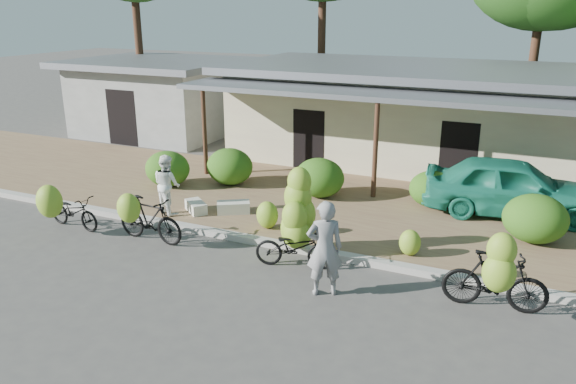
% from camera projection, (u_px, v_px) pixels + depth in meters
% --- Properties ---
extents(ground, '(100.00, 100.00, 0.00)m').
position_uv_depth(ground, '(283.00, 296.00, 10.84)').
color(ground, '#474542').
rests_on(ground, ground).
extents(sidewalk, '(60.00, 6.00, 0.12)m').
position_uv_depth(sidewalk, '(361.00, 211.00, 15.13)').
color(sidewalk, olive).
rests_on(sidewalk, ground).
extents(curb, '(60.00, 0.25, 0.15)m').
position_uv_depth(curb, '(321.00, 253.00, 12.54)').
color(curb, '#A8A399').
rests_on(curb, ground).
extents(shop_main, '(13.00, 8.50, 3.35)m').
position_uv_depth(shop_main, '(414.00, 113.00, 19.73)').
color(shop_main, beige).
rests_on(shop_main, ground).
extents(shop_grey, '(7.00, 6.00, 3.15)m').
position_uv_depth(shop_grey, '(159.00, 96.00, 24.14)').
color(shop_grey, '#9B9B96').
rests_on(shop_grey, ground).
extents(hedge_0, '(1.37, 1.23, 1.07)m').
position_uv_depth(hedge_0, '(167.00, 169.00, 16.88)').
color(hedge_0, '#235012').
rests_on(hedge_0, sidewalk).
extents(hedge_1, '(1.43, 1.28, 1.11)m').
position_uv_depth(hedge_1, '(230.00, 166.00, 17.03)').
color(hedge_1, '#235012').
rests_on(hedge_1, sidewalk).
extents(hedge_2, '(1.43, 1.29, 1.12)m').
position_uv_depth(hedge_2, '(319.00, 178.00, 15.92)').
color(hedge_2, '#235012').
rests_on(hedge_2, sidewalk).
extents(hedge_3, '(1.26, 1.14, 0.98)m').
position_uv_depth(hedge_3, '(433.00, 189.00, 15.14)').
color(hedge_3, '#235012').
rests_on(hedge_3, sidewalk).
extents(hedge_4, '(1.45, 1.31, 1.13)m').
position_uv_depth(hedge_4, '(535.00, 219.00, 12.84)').
color(hedge_4, '#235012').
rests_on(hedge_4, sidewalk).
extents(bike_far_left, '(1.67, 1.28, 1.31)m').
position_uv_depth(bike_far_left, '(67.00, 209.00, 13.83)').
color(bike_far_left, black).
rests_on(bike_far_left, ground).
extents(bike_left, '(1.85, 1.19, 1.39)m').
position_uv_depth(bike_left, '(147.00, 218.00, 13.07)').
color(bike_left, black).
rests_on(bike_left, ground).
extents(bike_center, '(1.79, 1.33, 2.07)m').
position_uv_depth(bike_center, '(297.00, 227.00, 12.06)').
color(bike_center, black).
rests_on(bike_center, ground).
extents(bike_right, '(1.91, 1.25, 1.75)m').
position_uv_depth(bike_right, '(496.00, 277.00, 10.03)').
color(bike_right, black).
rests_on(bike_right, ground).
extents(loose_banana_a, '(0.55, 0.47, 0.69)m').
position_uv_depth(loose_banana_a, '(267.00, 215.00, 13.70)').
color(loose_banana_a, '#8DBE2F').
rests_on(loose_banana_a, sidewalk).
extents(loose_banana_b, '(0.47, 0.40, 0.59)m').
position_uv_depth(loose_banana_b, '(296.00, 222.00, 13.39)').
color(loose_banana_b, '#8DBE2F').
rests_on(loose_banana_b, sidewalk).
extents(loose_banana_c, '(0.47, 0.40, 0.59)m').
position_uv_depth(loose_banana_c, '(410.00, 243.00, 12.22)').
color(loose_banana_c, '#8DBE2F').
rests_on(loose_banana_c, sidewalk).
extents(sack_near, '(0.93, 0.78, 0.30)m').
position_uv_depth(sack_near, '(233.00, 207.00, 14.77)').
color(sack_near, silver).
rests_on(sack_near, sidewalk).
extents(sack_far, '(0.82, 0.76, 0.28)m').
position_uv_depth(sack_far, '(196.00, 207.00, 14.85)').
color(sack_far, silver).
rests_on(sack_far, sidewalk).
extents(vendor, '(0.83, 0.74, 1.91)m').
position_uv_depth(vendor, '(325.00, 248.00, 10.62)').
color(vendor, gray).
rests_on(vendor, ground).
extents(bystander, '(0.94, 0.85, 1.57)m').
position_uv_depth(bystander, '(167.00, 184.00, 14.58)').
color(bystander, white).
rests_on(bystander, sidewalk).
extents(teal_van, '(4.63, 2.32, 1.51)m').
position_uv_depth(teal_van, '(512.00, 187.00, 14.48)').
color(teal_van, '#1C7F64').
rests_on(teal_van, sidewalk).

